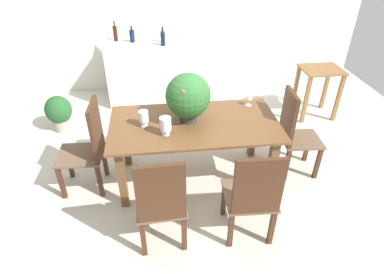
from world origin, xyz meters
name	(u,v)px	position (x,y,z in m)	size (l,w,h in m)	color
ground_plane	(194,175)	(0.00, 0.00, 0.00)	(7.04, 7.04, 0.00)	beige
back_wall	(174,11)	(0.00, 2.60, 1.30)	(6.40, 0.10, 2.60)	silver
dining_table	(194,132)	(0.00, -0.03, 0.63)	(1.79, 0.95, 0.75)	brown
chair_foot_end	(294,131)	(1.13, -0.02, 0.56)	(0.46, 0.43, 1.04)	#422616
chair_near_right	(253,195)	(0.40, -0.96, 0.55)	(0.47, 0.48, 1.01)	#422616
chair_head_end	(89,145)	(-1.12, -0.04, 0.56)	(0.50, 0.45, 1.05)	#422616
chair_near_left	(161,202)	(-0.40, -0.95, 0.55)	(0.46, 0.46, 1.02)	#422616
flower_centerpiece	(188,97)	(-0.06, 0.03, 1.03)	(0.47, 0.47, 0.53)	#333338
crystal_vase_left	(166,124)	(-0.31, -0.22, 0.87)	(0.12, 0.12, 0.19)	silver
crystal_vase_center_near	(144,117)	(-0.52, -0.03, 0.86)	(0.10, 0.10, 0.18)	silver
wine_glass	(250,97)	(0.67, 0.28, 0.86)	(0.07, 0.07, 0.16)	silver
kitchen_counter	(159,72)	(-0.31, 2.08, 0.48)	(1.62, 0.62, 0.96)	silver
wine_bottle_clear	(163,39)	(-0.23, 1.93, 1.06)	(0.07, 0.07, 0.26)	#0F1E38
wine_bottle_tall	(163,36)	(-0.23, 2.09, 1.05)	(0.07, 0.07, 0.24)	#194C1E
wine_bottle_green	(132,36)	(-0.70, 2.16, 1.05)	(0.07, 0.07, 0.24)	#0F1E38
wine_bottle_dark	(115,33)	(-0.96, 2.24, 1.08)	(0.06, 0.06, 0.30)	black
side_table	(319,82)	(2.01, 1.23, 0.55)	(0.57, 0.48, 0.76)	brown
potted_plant_floor	(59,112)	(-1.77, 1.25, 0.28)	(0.37, 0.37, 0.52)	#9E9384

